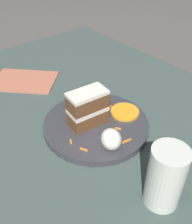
# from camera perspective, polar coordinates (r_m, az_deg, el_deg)

# --- Properties ---
(ground_plane) EXTENTS (6.00, 6.00, 0.00)m
(ground_plane) POSITION_cam_1_polar(r_m,az_deg,el_deg) (0.69, -5.10, -5.73)
(ground_plane) COLOR #4C4742
(ground_plane) RESTS_ON ground
(dining_table) EXTENTS (1.15, 0.97, 0.03)m
(dining_table) POSITION_cam_1_polar(r_m,az_deg,el_deg) (0.68, -5.17, -4.80)
(dining_table) COLOR #384742
(dining_table) RESTS_ON ground
(plate) EXTENTS (0.27, 0.27, 0.02)m
(plate) POSITION_cam_1_polar(r_m,az_deg,el_deg) (0.67, -0.00, -2.77)
(plate) COLOR #333338
(plate) RESTS_ON dining_table
(cake_slice) EXTENTS (0.06, 0.10, 0.09)m
(cake_slice) POSITION_cam_1_polar(r_m,az_deg,el_deg) (0.63, -1.82, 0.87)
(cake_slice) COLOR brown
(cake_slice) RESTS_ON plate
(cream_dollop) EXTENTS (0.05, 0.04, 0.05)m
(cream_dollop) POSITION_cam_1_polar(r_m,az_deg,el_deg) (0.58, 3.32, -5.92)
(cream_dollop) COLOR silver
(cream_dollop) RESTS_ON plate
(orange_garnish) EXTENTS (0.08, 0.08, 0.01)m
(orange_garnish) POSITION_cam_1_polar(r_m,az_deg,el_deg) (0.69, 6.30, 0.04)
(orange_garnish) COLOR orange
(orange_garnish) RESTS_ON plate
(carrot_shreds_scatter) EXTENTS (0.22, 0.18, 0.00)m
(carrot_shreds_scatter) POSITION_cam_1_polar(r_m,az_deg,el_deg) (0.67, 0.62, -1.60)
(carrot_shreds_scatter) COLOR orange
(carrot_shreds_scatter) RESTS_ON plate
(drinking_glass) EXTENTS (0.07, 0.07, 0.13)m
(drinking_glass) POSITION_cam_1_polar(r_m,az_deg,el_deg) (0.50, 14.70, -14.20)
(drinking_glass) COLOR beige
(drinking_glass) RESTS_ON dining_table
(menu_card) EXTENTS (0.24, 0.24, 0.00)m
(menu_card) POSITION_cam_1_polar(r_m,az_deg,el_deg) (0.89, -15.35, 6.60)
(menu_card) COLOR #B2664C
(menu_card) RESTS_ON dining_table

